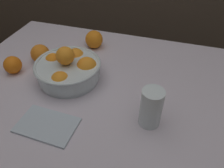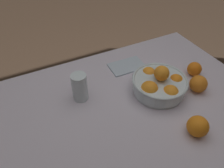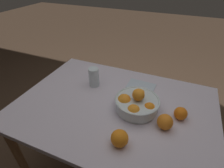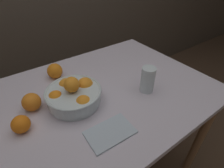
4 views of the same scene
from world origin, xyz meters
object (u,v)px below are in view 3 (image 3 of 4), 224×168
Objects in this scene: fruit_bowl at (136,103)px; orange_loose_near_bowl at (120,138)px; juice_glass at (94,78)px; orange_loose_aside at (165,122)px; orange_loose_front at (181,113)px.

orange_loose_near_bowl is (0.01, 0.26, -0.01)m from fruit_bowl.
juice_glass reaches higher than orange_loose_aside.
fruit_bowl reaches higher than orange_loose_front.
orange_loose_aside is at bearing -133.81° from orange_loose_near_bowl.
fruit_bowl is 3.57× the size of orange_loose_front.
juice_glass is at bearing -20.77° from fruit_bowl.
orange_loose_near_bowl is 1.03× the size of orange_loose_aside.
juice_glass is 0.59m from orange_loose_front.
fruit_bowl is at bearing 159.23° from juice_glass.
orange_loose_near_bowl is at bearing 49.18° from orange_loose_front.
fruit_bowl is at bearing 6.58° from orange_loose_front.
orange_loose_front is (-0.58, 0.10, -0.02)m from juice_glass.
juice_glass is (0.34, -0.13, 0.01)m from fruit_bowl.
fruit_bowl is 0.26m from orange_loose_near_bowl.
orange_loose_front is (-0.24, -0.03, -0.01)m from fruit_bowl.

